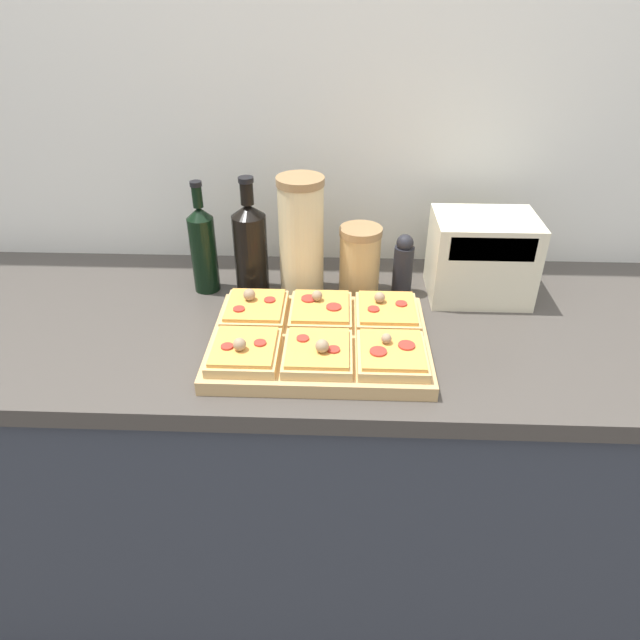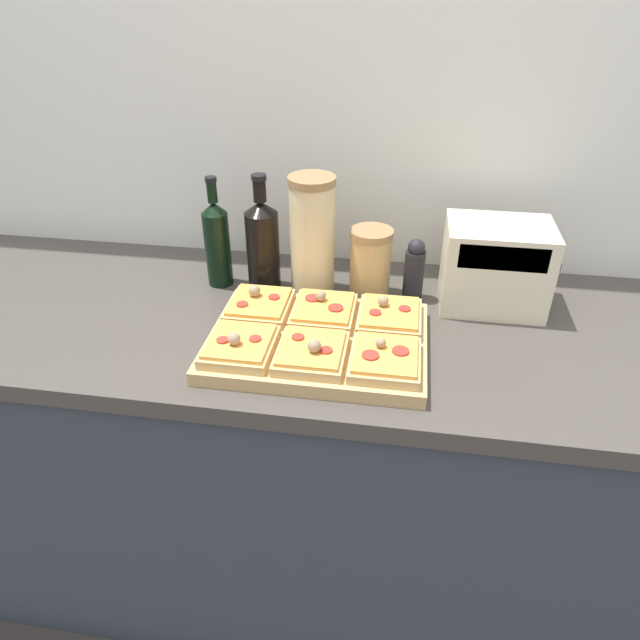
{
  "view_description": "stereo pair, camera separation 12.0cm",
  "coord_description": "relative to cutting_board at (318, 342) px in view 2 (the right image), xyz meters",
  "views": [
    {
      "loc": [
        -0.02,
        -0.78,
        1.6
      ],
      "look_at": [
        -0.06,
        0.24,
        0.96
      ],
      "focal_mm": 32.0,
      "sensor_mm": 36.0,
      "label": 1
    },
    {
      "loc": [
        0.1,
        -0.77,
        1.6
      ],
      "look_at": [
        -0.06,
        0.24,
        0.96
      ],
      "focal_mm": 32.0,
      "sensor_mm": 36.0,
      "label": 2
    }
  ],
  "objects": [
    {
      "name": "wall_back",
      "position": [
        0.06,
        0.47,
        0.33
      ],
      "size": [
        6.0,
        0.06,
        2.5
      ],
      "color": "silver",
      "rests_on": "ground_plane"
    },
    {
      "name": "kitchen_counter",
      "position": [
        0.06,
        0.11,
        -0.47
      ],
      "size": [
        2.63,
        0.67,
        0.91
      ],
      "color": "#333842",
      "rests_on": "ground_plane"
    },
    {
      "name": "cutting_board",
      "position": [
        0.0,
        0.0,
        0.0
      ],
      "size": [
        0.45,
        0.34,
        0.03
      ],
      "primitive_type": "cube",
      "color": "tan",
      "rests_on": "kitchen_counter"
    },
    {
      "name": "pizza_slice_back_left",
      "position": [
        -0.15,
        0.08,
        0.03
      ],
      "size": [
        0.13,
        0.15,
        0.05
      ],
      "color": "tan",
      "rests_on": "cutting_board"
    },
    {
      "name": "pizza_slice_back_center",
      "position": [
        -0.0,
        0.08,
        0.03
      ],
      "size": [
        0.13,
        0.15,
        0.05
      ],
      "color": "tan",
      "rests_on": "cutting_board"
    },
    {
      "name": "pizza_slice_back_right",
      "position": [
        0.14,
        0.08,
        0.03
      ],
      "size": [
        0.13,
        0.15,
        0.05
      ],
      "color": "tan",
      "rests_on": "cutting_board"
    },
    {
      "name": "pizza_slice_front_left",
      "position": [
        -0.14,
        -0.08,
        0.03
      ],
      "size": [
        0.13,
        0.15,
        0.05
      ],
      "color": "tan",
      "rests_on": "cutting_board"
    },
    {
      "name": "pizza_slice_front_center",
      "position": [
        0.0,
        -0.08,
        0.03
      ],
      "size": [
        0.13,
        0.15,
        0.05
      ],
      "color": "tan",
      "rests_on": "cutting_board"
    },
    {
      "name": "pizza_slice_front_right",
      "position": [
        0.14,
        -0.08,
        0.03
      ],
      "size": [
        0.13,
        0.15,
        0.05
      ],
      "color": "tan",
      "rests_on": "cutting_board"
    },
    {
      "name": "olive_oil_bottle",
      "position": [
        -0.29,
        0.25,
        0.1
      ],
      "size": [
        0.06,
        0.06,
        0.28
      ],
      "color": "black",
      "rests_on": "kitchen_counter"
    },
    {
      "name": "wine_bottle",
      "position": [
        -0.17,
        0.25,
        0.1
      ],
      "size": [
        0.08,
        0.08,
        0.29
      ],
      "color": "black",
      "rests_on": "kitchen_counter"
    },
    {
      "name": "grain_jar_tall",
      "position": [
        -0.05,
        0.25,
        0.13
      ],
      "size": [
        0.11,
        0.11,
        0.29
      ],
      "color": "beige",
      "rests_on": "kitchen_counter"
    },
    {
      "name": "grain_jar_short",
      "position": [
        0.09,
        0.25,
        0.07
      ],
      "size": [
        0.1,
        0.1,
        0.17
      ],
      "color": "tan",
      "rests_on": "kitchen_counter"
    },
    {
      "name": "pepper_mill",
      "position": [
        0.19,
        0.25,
        0.06
      ],
      "size": [
        0.05,
        0.05,
        0.15
      ],
      "color": "black",
      "rests_on": "kitchen_counter"
    },
    {
      "name": "toaster_oven",
      "position": [
        0.37,
        0.25,
        0.09
      ],
      "size": [
        0.26,
        0.17,
        0.2
      ],
      "color": "beige",
      "rests_on": "kitchen_counter"
    }
  ]
}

